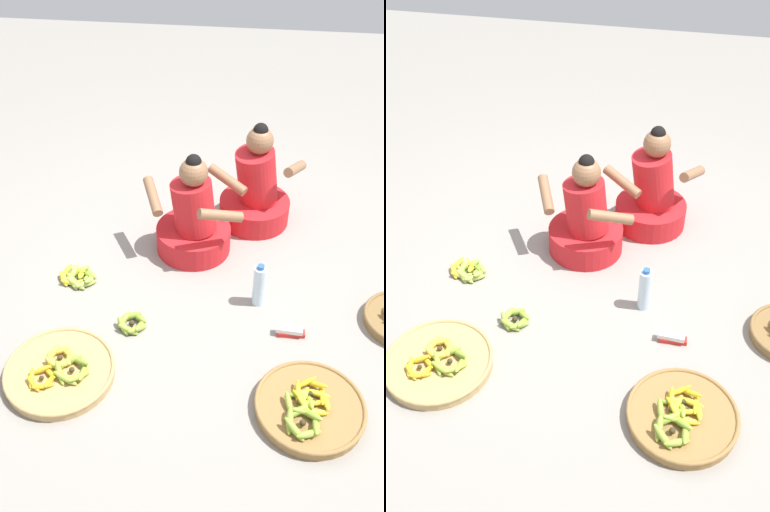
# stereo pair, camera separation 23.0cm
# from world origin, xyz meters

# --- Properties ---
(ground_plane) EXTENTS (10.00, 10.00, 0.00)m
(ground_plane) POSITION_xyz_m (0.00, 0.00, 0.00)
(ground_plane) COLOR gray
(vendor_woman_front) EXTENTS (0.71, 0.53, 0.76)m
(vendor_woman_front) POSITION_xyz_m (-0.05, 0.30, 0.24)
(vendor_woman_front) COLOR red
(vendor_woman_front) RESTS_ON ground
(vendor_woman_behind) EXTENTS (0.70, 0.56, 0.80)m
(vendor_woman_behind) POSITION_xyz_m (0.36, 0.69, 0.26)
(vendor_woman_behind) COLOR red
(vendor_woman_behind) RESTS_ON ground
(banana_basket_front_left) EXTENTS (0.62, 0.62, 0.13)m
(banana_basket_front_left) POSITION_xyz_m (-0.65, -0.92, 0.04)
(banana_basket_front_left) COLOR tan
(banana_basket_front_left) RESTS_ON ground
(banana_basket_front_center) EXTENTS (0.59, 0.59, 0.14)m
(banana_basket_front_center) POSITION_xyz_m (0.72, -0.98, 0.04)
(banana_basket_front_center) COLOR olive
(banana_basket_front_center) RESTS_ON ground
(loose_bananas_front_right) EXTENTS (0.29, 0.23, 0.10)m
(loose_bananas_front_right) POSITION_xyz_m (-0.77, -0.14, 0.03)
(loose_bananas_front_right) COLOR yellow
(loose_bananas_front_right) RESTS_ON ground
(loose_bananas_mid_right) EXTENTS (0.21, 0.21, 0.09)m
(loose_bananas_mid_right) POSITION_xyz_m (-0.33, -0.50, 0.03)
(loose_bananas_mid_right) COLOR #8CAD38
(loose_bananas_mid_right) RESTS_ON ground
(water_bottle) EXTENTS (0.08, 0.08, 0.31)m
(water_bottle) POSITION_xyz_m (0.42, -0.19, 0.15)
(water_bottle) COLOR silver
(water_bottle) RESTS_ON ground
(packet_carton_stack) EXTENTS (0.18, 0.06, 0.06)m
(packet_carton_stack) POSITION_xyz_m (0.63, -0.45, 0.03)
(packet_carton_stack) COLOR red
(packet_carton_stack) RESTS_ON ground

